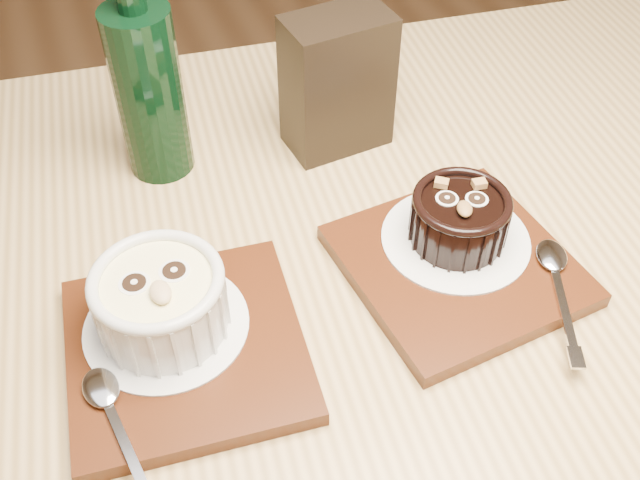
% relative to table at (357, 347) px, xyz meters
% --- Properties ---
extents(table, '(1.27, 0.91, 0.75)m').
position_rel_table_xyz_m(table, '(0.00, 0.00, 0.00)').
color(table, '#9D7944').
rests_on(table, ground).
extents(tray_left, '(0.19, 0.19, 0.01)m').
position_rel_table_xyz_m(tray_left, '(-0.16, -0.02, 0.10)').
color(tray_left, '#471E0B').
rests_on(tray_left, table).
extents(doily_left, '(0.13, 0.13, 0.00)m').
position_rel_table_xyz_m(doily_left, '(-0.17, 0.00, 0.11)').
color(doily_left, white).
rests_on(doily_left, tray_left).
extents(ramekin_white, '(0.10, 0.10, 0.06)m').
position_rel_table_xyz_m(ramekin_white, '(-0.17, 0.00, 0.14)').
color(ramekin_white, silver).
rests_on(ramekin_white, doily_left).
extents(spoon_left, '(0.05, 0.14, 0.01)m').
position_rel_table_xyz_m(spoon_left, '(-0.22, -0.07, 0.11)').
color(spoon_left, silver).
rests_on(spoon_left, tray_left).
extents(tray_right, '(0.20, 0.20, 0.01)m').
position_rel_table_xyz_m(tray_right, '(0.08, -0.02, 0.10)').
color(tray_right, '#471E0B').
rests_on(tray_right, table).
extents(doily_right, '(0.13, 0.13, 0.00)m').
position_rel_table_xyz_m(doily_right, '(0.09, 0.01, 0.11)').
color(doily_right, white).
rests_on(doily_right, tray_right).
extents(ramekin_dark, '(0.08, 0.08, 0.05)m').
position_rel_table_xyz_m(ramekin_dark, '(0.09, 0.01, 0.13)').
color(ramekin_dark, black).
rests_on(ramekin_dark, doily_right).
extents(spoon_right, '(0.08, 0.13, 0.01)m').
position_rel_table_xyz_m(spoon_right, '(0.14, -0.07, 0.11)').
color(spoon_right, silver).
rests_on(spoon_right, tray_right).
extents(condiment_stand, '(0.11, 0.07, 0.14)m').
position_rel_table_xyz_m(condiment_stand, '(0.05, 0.19, 0.16)').
color(condiment_stand, black).
rests_on(condiment_stand, table).
extents(green_bottle, '(0.06, 0.06, 0.24)m').
position_rel_table_xyz_m(green_bottle, '(-0.12, 0.22, 0.18)').
color(green_bottle, black).
rests_on(green_bottle, table).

